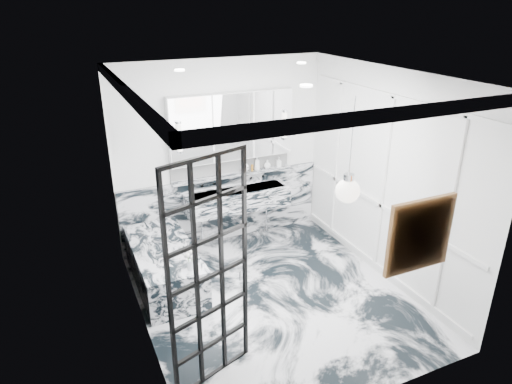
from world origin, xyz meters
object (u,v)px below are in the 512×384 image
crittall_door (210,277)px  bathtub (164,265)px  trough_sink (238,199)px  mirror_cabinet (232,127)px

crittall_door → bathtub: 2.01m
trough_sink → bathtub: size_ratio=0.97×
crittall_door → trough_sink: (1.27, 2.46, -0.43)m
crittall_door → mirror_cabinet: 3.00m
crittall_door → trough_sink: bearing=43.3°
crittall_door → mirror_cabinet: size_ratio=1.22×
bathtub → mirror_cabinet: bearing=32.1°
trough_sink → mirror_cabinet: mirror_cabinet is taller
trough_sink → bathtub: trough_sink is taller
crittall_door → trough_sink: crittall_door is taller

